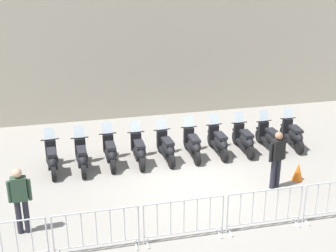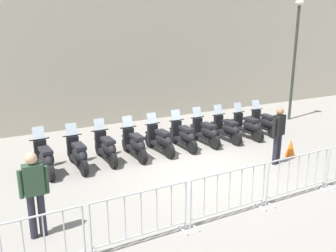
% 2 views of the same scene
% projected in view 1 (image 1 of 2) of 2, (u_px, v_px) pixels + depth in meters
% --- Properties ---
extents(ground_plane, '(120.00, 120.00, 0.00)m').
position_uv_depth(ground_plane, '(195.00, 184.00, 13.57)').
color(ground_plane, gray).
extents(motorcycle_0, '(0.62, 1.72, 1.24)m').
position_uv_depth(motorcycle_0, '(52.00, 159.00, 14.12)').
color(motorcycle_0, black).
rests_on(motorcycle_0, ground).
extents(motorcycle_1, '(0.58, 1.73, 1.24)m').
position_uv_depth(motorcycle_1, '(82.00, 157.00, 14.25)').
color(motorcycle_1, black).
rests_on(motorcycle_1, ground).
extents(motorcycle_2, '(0.57, 1.73, 1.24)m').
position_uv_depth(motorcycle_2, '(110.00, 152.00, 14.58)').
color(motorcycle_2, black).
rests_on(motorcycle_2, ground).
extents(motorcycle_3, '(0.56, 1.73, 1.24)m').
position_uv_depth(motorcycle_3, '(139.00, 150.00, 14.69)').
color(motorcycle_3, black).
rests_on(motorcycle_3, ground).
extents(motorcycle_4, '(0.62, 1.72, 1.24)m').
position_uv_depth(motorcycle_4, '(166.00, 148.00, 14.90)').
color(motorcycle_4, black).
rests_on(motorcycle_4, ground).
extents(motorcycle_5, '(0.56, 1.73, 1.24)m').
position_uv_depth(motorcycle_5, '(193.00, 145.00, 15.11)').
color(motorcycle_5, black).
rests_on(motorcycle_5, ground).
extents(motorcycle_6, '(0.58, 1.73, 1.24)m').
position_uv_depth(motorcycle_6, '(219.00, 142.00, 15.33)').
color(motorcycle_6, black).
rests_on(motorcycle_6, ground).
extents(motorcycle_7, '(0.57, 1.73, 1.24)m').
position_uv_depth(motorcycle_7, '(244.00, 140.00, 15.49)').
color(motorcycle_7, black).
rests_on(motorcycle_7, ground).
extents(motorcycle_8, '(0.61, 1.72, 1.24)m').
position_uv_depth(motorcycle_8, '(270.00, 138.00, 15.64)').
color(motorcycle_8, black).
rests_on(motorcycle_8, ground).
extents(motorcycle_9, '(0.56, 1.72, 1.24)m').
position_uv_depth(motorcycle_9, '(293.00, 135.00, 15.89)').
color(motorcycle_9, black).
rests_on(motorcycle_9, ground).
extents(barrier_segment_0, '(1.95, 0.59, 1.07)m').
position_uv_depth(barrier_segment_0, '(2.00, 244.00, 9.98)').
color(barrier_segment_0, '#B2B5B7').
rests_on(barrier_segment_0, ground).
extents(barrier_segment_1, '(1.95, 0.59, 1.07)m').
position_uv_depth(barrier_segment_1, '(97.00, 231.00, 10.41)').
color(barrier_segment_1, '#B2B5B7').
rests_on(barrier_segment_1, ground).
extents(barrier_segment_2, '(1.95, 0.59, 1.07)m').
position_uv_depth(barrier_segment_2, '(184.00, 220.00, 10.85)').
color(barrier_segment_2, '#B2B5B7').
rests_on(barrier_segment_2, ground).
extents(barrier_segment_3, '(1.95, 0.59, 1.07)m').
position_uv_depth(barrier_segment_3, '(264.00, 209.00, 11.28)').
color(barrier_segment_3, '#B2B5B7').
rests_on(barrier_segment_3, ground).
extents(officer_mid_plaza, '(0.53, 0.32, 1.73)m').
position_uv_depth(officer_mid_plaza, '(277.00, 157.00, 13.03)').
color(officer_mid_plaza, '#23232D').
rests_on(officer_mid_plaza, ground).
extents(officer_by_barriers, '(0.55, 0.25, 1.73)m').
position_uv_depth(officer_by_barriers, '(20.00, 197.00, 10.93)').
color(officer_by_barriers, '#23232D').
rests_on(officer_by_barriers, ground).
extents(traffic_cone, '(0.32, 0.32, 0.55)m').
position_uv_depth(traffic_cone, '(298.00, 172.00, 13.70)').
color(traffic_cone, orange).
rests_on(traffic_cone, ground).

